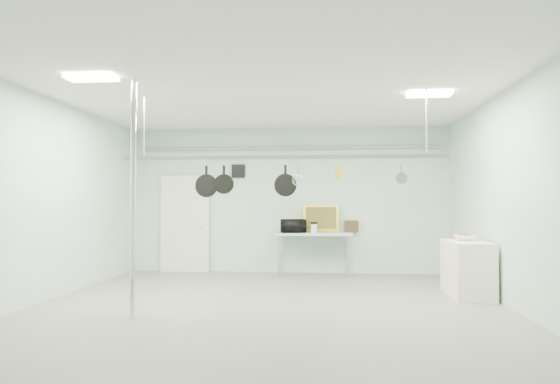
# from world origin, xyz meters

# --- Properties ---
(floor) EXTENTS (8.00, 8.00, 0.00)m
(floor) POSITION_xyz_m (0.00, 0.00, 0.00)
(floor) COLOR gray
(floor) RESTS_ON ground
(ceiling) EXTENTS (7.00, 8.00, 0.02)m
(ceiling) POSITION_xyz_m (0.00, 0.00, 3.19)
(ceiling) COLOR silver
(ceiling) RESTS_ON back_wall
(back_wall) EXTENTS (7.00, 0.02, 3.20)m
(back_wall) POSITION_xyz_m (0.00, 3.99, 1.60)
(back_wall) COLOR silver
(back_wall) RESTS_ON floor
(right_wall) EXTENTS (0.02, 8.00, 3.20)m
(right_wall) POSITION_xyz_m (3.49, 0.00, 1.60)
(right_wall) COLOR silver
(right_wall) RESTS_ON floor
(door) EXTENTS (1.10, 0.10, 2.20)m
(door) POSITION_xyz_m (-2.30, 3.94, 1.05)
(door) COLOR silver
(door) RESTS_ON floor
(wall_vent) EXTENTS (0.30, 0.04, 0.30)m
(wall_vent) POSITION_xyz_m (-1.10, 3.97, 2.25)
(wall_vent) COLOR black
(wall_vent) RESTS_ON back_wall
(conduit_pipe) EXTENTS (6.60, 0.07, 0.07)m
(conduit_pipe) POSITION_xyz_m (0.00, 3.90, 2.75)
(conduit_pipe) COLOR gray
(conduit_pipe) RESTS_ON back_wall
(chrome_pole) EXTENTS (0.08, 0.08, 3.20)m
(chrome_pole) POSITION_xyz_m (-1.70, -0.60, 1.60)
(chrome_pole) COLOR silver
(chrome_pole) RESTS_ON floor
(prep_table) EXTENTS (1.60, 0.70, 0.91)m
(prep_table) POSITION_xyz_m (0.60, 3.60, 0.83)
(prep_table) COLOR silver
(prep_table) RESTS_ON floor
(side_cabinet) EXTENTS (0.60, 1.20, 0.90)m
(side_cabinet) POSITION_xyz_m (3.15, 1.40, 0.45)
(side_cabinet) COLOR white
(side_cabinet) RESTS_ON floor
(pot_rack) EXTENTS (4.80, 0.06, 1.00)m
(pot_rack) POSITION_xyz_m (0.20, 0.30, 2.23)
(pot_rack) COLOR #B7B7BC
(pot_rack) RESTS_ON ceiling
(light_panel_left) EXTENTS (0.65, 0.30, 0.05)m
(light_panel_left) POSITION_xyz_m (-2.20, -0.80, 3.16)
(light_panel_left) COLOR white
(light_panel_left) RESTS_ON ceiling
(light_panel_right) EXTENTS (0.65, 0.30, 0.05)m
(light_panel_right) POSITION_xyz_m (2.40, 0.60, 3.16)
(light_panel_right) COLOR white
(light_panel_right) RESTS_ON ceiling
(microwave) EXTENTS (0.58, 0.45, 0.28)m
(microwave) POSITION_xyz_m (0.16, 3.53, 1.05)
(microwave) COLOR black
(microwave) RESTS_ON prep_table
(coffee_canister) EXTENTS (0.16, 0.16, 0.19)m
(coffee_canister) POSITION_xyz_m (0.60, 3.46, 1.00)
(coffee_canister) COLOR silver
(coffee_canister) RESTS_ON prep_table
(painting_large) EXTENTS (0.79, 0.19, 0.58)m
(painting_large) POSITION_xyz_m (0.74, 3.90, 1.20)
(painting_large) COLOR gold
(painting_large) RESTS_ON prep_table
(painting_small) EXTENTS (0.30, 0.09, 0.25)m
(painting_small) POSITION_xyz_m (1.40, 3.90, 1.03)
(painting_small) COLOR #352612
(painting_small) RESTS_ON prep_table
(fruit_bowl) EXTENTS (0.38, 0.38, 0.09)m
(fruit_bowl) POSITION_xyz_m (3.17, 1.57, 0.95)
(fruit_bowl) COLOR white
(fruit_bowl) RESTS_ON side_cabinet
(skillet_left) EXTENTS (0.35, 0.08, 0.47)m
(skillet_left) POSITION_xyz_m (-0.93, 0.30, 1.85)
(skillet_left) COLOR black
(skillet_left) RESTS_ON pot_rack
(skillet_mid) EXTENTS (0.30, 0.10, 0.41)m
(skillet_mid) POSITION_xyz_m (-0.66, 0.30, 1.88)
(skillet_mid) COLOR black
(skillet_mid) RESTS_ON pot_rack
(skillet_right) EXTENTS (0.34, 0.15, 0.47)m
(skillet_right) POSITION_xyz_m (0.26, 0.30, 1.85)
(skillet_right) COLOR black
(skillet_right) RESTS_ON pot_rack
(whisk) EXTENTS (0.21, 0.21, 0.32)m
(whisk) POSITION_xyz_m (0.44, 0.30, 1.93)
(whisk) COLOR #B3B2B7
(whisk) RESTS_ON pot_rack
(grater) EXTENTS (0.09, 0.03, 0.22)m
(grater) POSITION_xyz_m (1.03, 0.30, 1.98)
(grater) COLOR #C4CB17
(grater) RESTS_ON pot_rack
(saucepan) EXTENTS (0.19, 0.14, 0.29)m
(saucepan) POSITION_xyz_m (1.94, 0.30, 1.94)
(saucepan) COLOR #B8B9BE
(saucepan) RESTS_ON pot_rack
(fruit_cluster) EXTENTS (0.24, 0.24, 0.09)m
(fruit_cluster) POSITION_xyz_m (3.17, 1.57, 0.99)
(fruit_cluster) COLOR #AA100F
(fruit_cluster) RESTS_ON fruit_bowl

